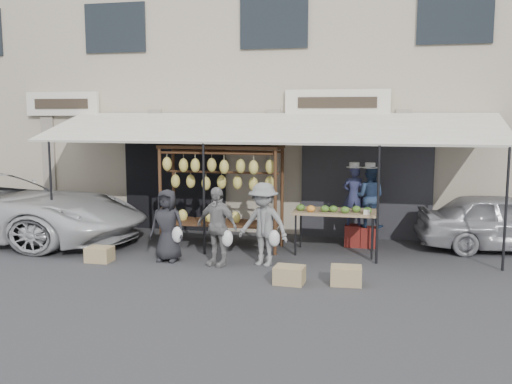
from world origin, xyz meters
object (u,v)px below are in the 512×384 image
customer_right (264,224)px  customer_mid (217,226)px  customer_left (167,225)px  sedan (505,222)px  banana_rack (221,176)px  crate_near_a (289,275)px  crate_far (100,254)px  produce_table (335,212)px  crate_near_b (346,276)px  vendor_right (369,197)px  vendor_left (354,196)px

customer_right → customer_mid: bearing=-151.2°
customer_left → sedan: (6.68, 2.41, -0.10)m
banana_rack → customer_right: bearing=-45.2°
crate_near_a → crate_far: bearing=170.8°
banana_rack → sedan: 6.13m
banana_rack → customer_mid: 1.63m
produce_table → crate_far: (-4.46, -1.67, -0.73)m
crate_near_a → crate_far: (-3.89, 0.63, -0.01)m
banana_rack → customer_mid: banana_rack is taller
banana_rack → produce_table: banana_rack is taller
customer_right → crate_near_b: bearing=-13.0°
crate_near_a → crate_near_b: 0.97m
banana_rack → sedan: size_ratio=0.72×
banana_rack → vendor_right: 3.24m
customer_right → sedan: customer_right is taller
crate_near_b → produce_table: bearing=100.2°
banana_rack → customer_left: 1.70m
produce_table → customer_mid: size_ratio=1.12×
banana_rack → crate_far: 2.97m
vendor_right → crate_far: vendor_right is taller
vendor_left → crate_far: size_ratio=2.66×
customer_right → crate_far: bearing=-155.9°
vendor_left → banana_rack: bearing=5.2°
customer_left → crate_near_b: bearing=-11.4°
banana_rack → vendor_right: banana_rack is taller
vendor_left → sedan: size_ratio=0.36×
vendor_right → banana_rack: bearing=22.3°
customer_left → crate_near_b: size_ratio=2.74×
vendor_right → sedan: (2.84, 0.35, -0.50)m
customer_right → sedan: size_ratio=0.44×
crate_near_a → sedan: size_ratio=0.14×
customer_left → crate_far: 1.46m
vendor_left → customer_right: (-1.58, -1.99, -0.33)m
customer_left → customer_mid: size_ratio=0.94×
banana_rack → vendor_left: size_ratio=2.00×
customer_left → crate_near_a: customer_left is taller
vendor_left → customer_right: vendor_left is taller
vendor_right → customer_mid: vendor_right is taller
produce_table → vendor_right: 1.03m
crate_near_b → sedan: sedan is taller
customer_mid → crate_near_a: size_ratio=3.01×
vendor_left → vendor_right: (0.34, -0.02, -0.01)m
vendor_right → customer_left: size_ratio=0.93×
produce_table → sedan: bearing=17.3°
vendor_left → produce_table: bearing=55.3°
banana_rack → sedan: banana_rack is taller
vendor_left → crate_far: vendor_left is taller
vendor_right → customer_left: (-3.84, -2.06, -0.40)m
vendor_right → customer_mid: (-2.79, -2.17, -0.35)m
produce_table → customer_right: 1.75m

